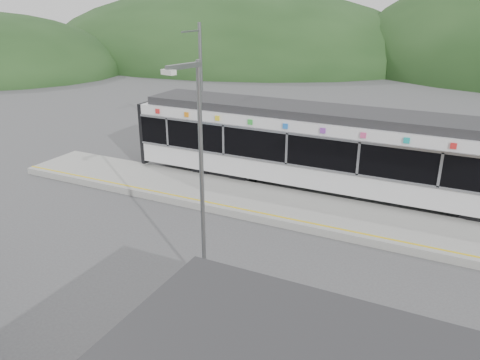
% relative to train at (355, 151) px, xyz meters
% --- Properties ---
extents(ground, '(120.00, 120.00, 0.00)m').
position_rel_train_xyz_m(ground, '(-2.04, -6.00, -2.06)').
color(ground, '#4C4C4F').
rests_on(ground, ground).
extents(hills, '(146.00, 149.00, 26.00)m').
position_rel_train_xyz_m(hills, '(4.15, -0.71, -2.06)').
color(hills, '#1E3D19').
rests_on(hills, ground).
extents(platform, '(26.00, 3.20, 0.30)m').
position_rel_train_xyz_m(platform, '(-2.04, -2.70, -1.91)').
color(platform, '#9E9E99').
rests_on(platform, ground).
extents(yellow_line, '(26.00, 0.10, 0.01)m').
position_rel_train_xyz_m(yellow_line, '(-2.04, -4.00, -1.76)').
color(yellow_line, yellow).
rests_on(yellow_line, platform).
extents(train, '(20.44, 3.01, 3.74)m').
position_rel_train_xyz_m(train, '(0.00, 0.00, 0.00)').
color(train, black).
rests_on(train, ground).
extents(catenary_mast_west, '(0.18, 1.80, 7.00)m').
position_rel_train_xyz_m(catenary_mast_west, '(-9.04, 2.56, 1.58)').
color(catenary_mast_west, slate).
rests_on(catenary_mast_west, ground).
extents(lamp_post, '(0.38, 1.18, 6.65)m').
position_rel_train_xyz_m(lamp_post, '(-2.17, -9.13, 1.89)').
color(lamp_post, slate).
rests_on(lamp_post, ground).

